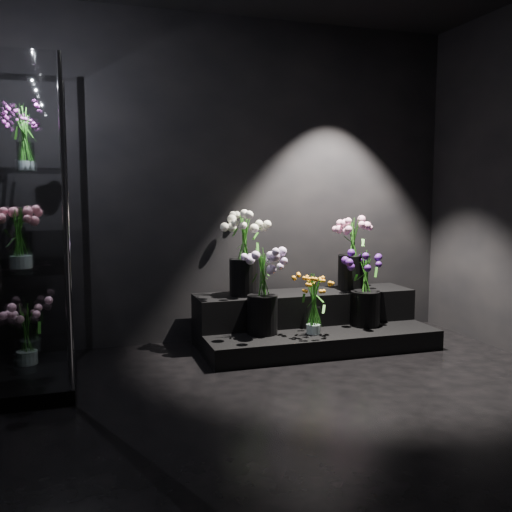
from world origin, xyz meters
name	(u,v)px	position (x,y,z in m)	size (l,w,h in m)	color
floor	(332,422)	(0.00, 0.00, 0.00)	(4.00, 4.00, 0.00)	black
wall_back	(237,181)	(0.00, 2.00, 1.40)	(4.00, 4.00, 0.00)	black
display_riser	(310,323)	(0.54, 1.61, 0.18)	(1.95, 0.87, 0.43)	black
display_case	(24,230)	(-1.69, 1.18, 1.06)	(0.58, 0.96, 2.12)	black
bouquet_orange_bells	(314,303)	(0.44, 1.31, 0.42)	(0.33, 0.33, 0.48)	white
bouquet_lilac	(262,285)	(0.05, 1.45, 0.56)	(0.43, 0.43, 0.69)	black
bouquet_purple	(366,284)	(0.98, 1.45, 0.52)	(0.44, 0.44, 0.65)	black
bouquet_cream_roses	(245,247)	(-0.01, 1.73, 0.85)	(0.47, 0.47, 0.71)	black
bouquet_pink_roses	(353,250)	(0.99, 1.70, 0.80)	(0.40, 0.40, 0.66)	black
bouquet_case_pink	(20,235)	(-1.70, 1.02, 1.04)	(0.39, 0.39, 0.40)	white
bouquet_case_magenta	(25,139)	(-1.67, 1.35, 1.67)	(0.27, 0.27, 0.42)	white
bouquet_case_base_pink	(26,330)	(-1.72, 1.36, 0.34)	(0.42, 0.42, 0.46)	white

